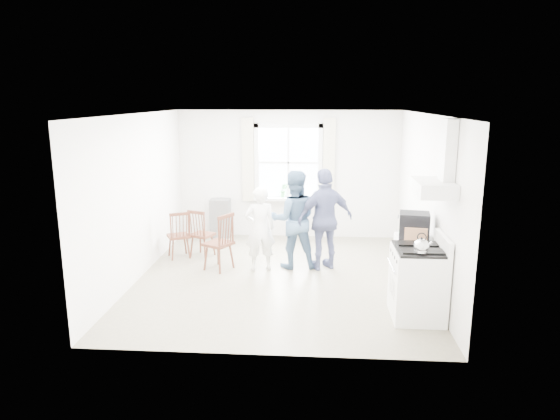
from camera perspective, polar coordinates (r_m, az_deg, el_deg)
The scene contains 16 objects.
room_shell at distance 7.78m, azimuth -0.04°, elevation 1.31°, with size 4.62×5.12×2.64m.
window_assembly at distance 10.16m, azimuth 0.95°, elevation 4.93°, with size 1.88×0.24×1.70m.
range_hood at distance 6.51m, azimuth 17.62°, elevation 3.83°, with size 0.45×0.76×0.94m.
shelf_unit at distance 10.41m, azimuth -6.82°, elevation -0.92°, with size 0.40×0.30×0.80m, color slate.
gas_stove at distance 6.82m, azimuth 15.50°, elevation -7.95°, with size 0.68×0.76×1.12m.
kettle at distance 6.43m, azimuth 15.84°, elevation -4.02°, with size 0.19×0.19×0.27m.
low_cabinet at distance 7.49m, azimuth 14.97°, elevation -6.32°, with size 0.50×0.55×0.90m, color white.
stereo_stack at distance 7.27m, azimuth 15.08°, elevation -1.72°, with size 0.46×0.43×0.36m.
cardboard_box at distance 7.18m, azimuth 15.28°, elevation -2.59°, with size 0.30×0.22×0.20m, color #AC7853.
windsor_chair_a at distance 9.08m, azimuth -11.43°, elevation -2.26°, with size 0.49×0.49×0.87m.
windsor_chair_b at distance 9.07m, azimuth -9.27°, elevation -2.11°, with size 0.49×0.48×0.89m.
windsor_chair_c at distance 8.33m, azimuth -6.52°, elevation -2.96°, with size 0.55×0.56×0.98m.
person_left at distance 8.28m, azimuth -2.31°, elevation -2.16°, with size 0.52×0.52×1.43m, color white.
person_mid at distance 8.40m, azimuth 1.59°, elevation -1.10°, with size 0.81×0.81×1.67m, color #476485.
person_right at distance 8.35m, azimuth 5.18°, elevation -1.08°, with size 1.00×1.00×1.71m, color navy.
potted_plant at distance 10.15m, azimuth 0.41°, elevation 2.25°, with size 0.16×0.16×0.29m, color #36793E.
Camera 1 is at (0.54, -7.61, 2.84)m, focal length 32.00 mm.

